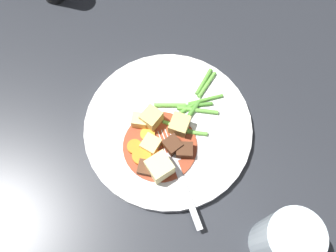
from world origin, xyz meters
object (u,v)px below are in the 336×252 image
Objects in this scene: dinner_plate at (168,128)px; meat_chunk_1 at (184,150)px; potato_chunk_1 at (140,121)px; meat_chunk_2 at (146,168)px; potato_chunk_0 at (152,145)px; carrot_slice_2 at (148,135)px; potato_chunk_4 at (179,125)px; carrot_slice_3 at (135,147)px; fork at (179,174)px; carrot_slice_0 at (159,159)px; carrot_slice_1 at (143,157)px; meat_chunk_0 at (172,145)px; potato_chunk_3 at (160,167)px; water_glass at (284,240)px; potato_chunk_2 at (151,118)px.

meat_chunk_1 is at bearing 67.43° from dinner_plate.
potato_chunk_1 reaches higher than meat_chunk_2.
potato_chunk_1 reaches higher than potato_chunk_0.
carrot_slice_2 is 1.02× the size of meat_chunk_2.
carrot_slice_2 is at bearing -38.14° from potato_chunk_4.
meat_chunk_2 is at bearing 35.93° from carrot_slice_2.
carrot_slice_3 is 0.91× the size of meat_chunk_1.
fork is (0.06, 0.05, -0.01)m from potato_chunk_4.
meat_chunk_2 is at bearing -13.63° from carrot_slice_0.
meat_chunk_1 is (-0.05, 0.05, 0.00)m from carrot_slice_1.
carrot_slice_2 is 0.05m from meat_chunk_0.
carrot_slice_0 is 0.02m from potato_chunk_3.
dinner_plate is 0.08m from potato_chunk_3.
meat_chunk_0 is at bearing -96.61° from water_glass.
meat_chunk_0 is 0.96× the size of meat_chunk_1.
carrot_slice_1 is at bearing -30.27° from meat_chunk_0.
water_glass is at bearing 83.39° from meat_chunk_0.
carrot_slice_0 is 0.17× the size of fork.
dinner_plate is 11.48× the size of potato_chunk_1.
fork is at bearing 116.34° from potato_chunk_3.
meat_chunk_0 reaches higher than carrot_slice_0.
carrot_slice_1 is at bearing -85.48° from water_glass.
potato_chunk_2 is 0.21× the size of fork.
carrot_slice_2 is 0.07m from meat_chunk_1.
dinner_plate is 0.07m from carrot_slice_3.
meat_chunk_2 is (0.01, 0.01, 0.00)m from carrot_slice_1.
potato_chunk_3 reaches higher than potato_chunk_4.
carrot_slice_0 is 0.85× the size of carrot_slice_1.
fork is at bearing 24.74° from meat_chunk_1.
water_glass is (-0.03, 0.23, 0.03)m from meat_chunk_2.
meat_chunk_0 is 0.22m from water_glass.
carrot_slice_0 reaches higher than fork.
carrot_slice_0 is at bearing 102.05° from carrot_slice_3.
potato_chunk_0 is 0.06m from potato_chunk_4.
carrot_slice_0 is 1.07× the size of potato_chunk_1.
potato_chunk_4 is 0.24m from water_glass.
potato_chunk_0 is 0.05m from potato_chunk_1.
meat_chunk_2 is at bearing 0.28° from potato_chunk_4.
water_glass reaches higher than potato_chunk_4.
potato_chunk_2 reaches higher than dinner_plate.
dinner_plate is at bearing -156.88° from carrot_slice_0.
meat_chunk_2 is 0.20× the size of water_glass.
carrot_slice_2 is at bearing 175.97° from carrot_slice_3.
water_glass is at bearing 75.27° from potato_chunk_4.
dinner_plate is 10.69× the size of carrot_slice_0.
dinner_plate is at bearing -112.57° from meat_chunk_1.
potato_chunk_4 is (-0.02, 0.04, -0.00)m from potato_chunk_2.
potato_chunk_3 is at bearing 60.13° from potato_chunk_1.
carrot_slice_0 is 0.02m from potato_chunk_0.
potato_chunk_0 is 1.15× the size of meat_chunk_2.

